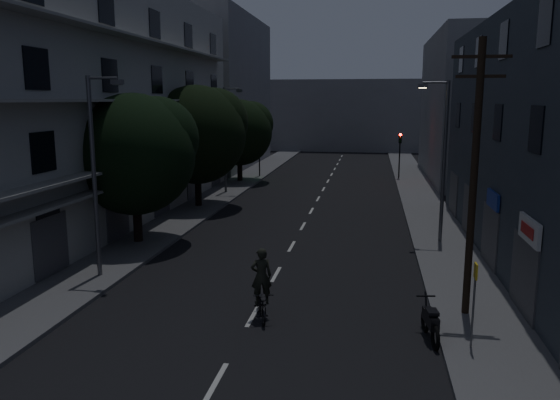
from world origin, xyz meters
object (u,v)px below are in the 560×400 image
(utility_pole, at_px, (474,174))
(bus_stop_sign, at_px, (475,290))
(motorcycle, at_px, (430,323))
(cyclist, at_px, (261,295))

(utility_pole, distance_m, bus_stop_sign, 4.03)
(motorcycle, distance_m, cyclist, 5.48)
(cyclist, bearing_deg, bus_stop_sign, -31.31)
(utility_pole, height_order, cyclist, utility_pole)
(bus_stop_sign, distance_m, cyclist, 6.75)
(utility_pole, bearing_deg, motorcycle, -124.12)
(bus_stop_sign, height_order, motorcycle, bus_stop_sign)
(utility_pole, distance_m, cyclist, 7.99)
(bus_stop_sign, bearing_deg, motorcycle, 147.33)
(utility_pole, relative_size, motorcycle, 4.40)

